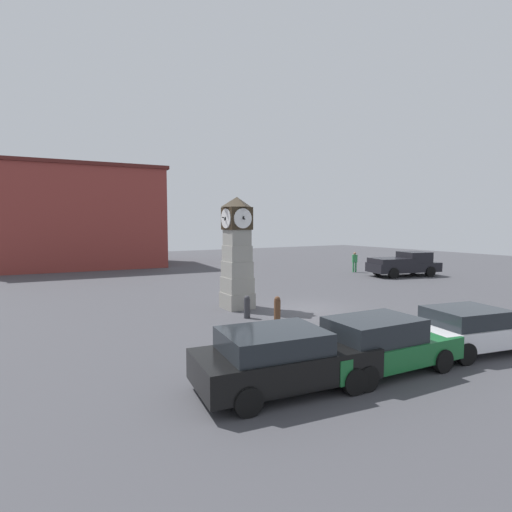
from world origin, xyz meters
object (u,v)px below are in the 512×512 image
(car_navy_sedan, at_px, (282,358))
(car_near_tower, at_px, (380,344))
(pickup_truck, at_px, (404,264))
(bollard_near_tower, at_px, (247,307))
(bollard_mid_row, at_px, (277,309))
(pedestrian_crossing_lot, at_px, (355,261))
(car_by_building, at_px, (471,329))
(clock_tower, at_px, (237,256))

(car_navy_sedan, distance_m, car_near_tower, 2.99)
(pickup_truck, bearing_deg, bollard_near_tower, -161.56)
(bollard_mid_row, bearing_deg, pickup_truck, 23.00)
(bollard_mid_row, bearing_deg, pedestrian_crossing_lot, 35.56)
(pedestrian_crossing_lot, bearing_deg, car_navy_sedan, -138.80)
(bollard_mid_row, height_order, car_near_tower, car_near_tower)
(car_navy_sedan, bearing_deg, car_by_building, -5.54)
(bollard_near_tower, xyz_separation_m, bollard_mid_row, (0.71, -1.26, 0.05))
(car_near_tower, relative_size, pickup_truck, 0.77)
(bollard_near_tower, xyz_separation_m, pickup_truck, (17.12, 5.71, 0.44))
(car_near_tower, bearing_deg, pedestrian_crossing_lot, 46.87)
(bollard_mid_row, height_order, pedestrian_crossing_lot, pedestrian_crossing_lot)
(bollard_near_tower, bearing_deg, car_by_building, -62.61)
(pedestrian_crossing_lot, bearing_deg, car_by_building, -124.83)
(car_near_tower, distance_m, pickup_truck, 21.39)
(clock_tower, height_order, car_near_tower, clock_tower)
(car_near_tower, relative_size, car_by_building, 1.04)
(clock_tower, distance_m, pickup_truck, 17.01)
(car_by_building, bearing_deg, bollard_near_tower, 117.39)
(car_navy_sedan, height_order, car_by_building, car_navy_sedan)
(pickup_truck, height_order, pedestrian_crossing_lot, pickup_truck)
(car_near_tower, height_order, car_by_building, car_near_tower)
(bollard_mid_row, bearing_deg, bollard_near_tower, 119.28)
(car_near_tower, distance_m, pedestrian_crossing_lot, 22.72)
(clock_tower, bearing_deg, bollard_near_tower, -106.70)
(bollard_mid_row, relative_size, car_by_building, 0.25)
(car_by_building, bearing_deg, clock_tower, 109.09)
(pickup_truck, bearing_deg, car_by_building, -135.17)
(clock_tower, relative_size, pedestrian_crossing_lot, 3.14)
(car_near_tower, height_order, pedestrian_crossing_lot, pedestrian_crossing_lot)
(car_near_tower, height_order, pickup_truck, pickup_truck)
(car_navy_sedan, relative_size, pickup_truck, 0.80)
(clock_tower, bearing_deg, bollard_mid_row, -88.06)
(bollard_near_tower, height_order, car_navy_sedan, car_navy_sedan)
(bollard_near_tower, bearing_deg, car_navy_sedan, -113.12)
(bollard_near_tower, height_order, bollard_mid_row, bollard_mid_row)
(car_by_building, bearing_deg, pickup_truck, 44.83)
(car_near_tower, bearing_deg, bollard_near_tower, 90.49)
(bollard_near_tower, xyz_separation_m, car_by_building, (3.87, -7.47, 0.22))
(clock_tower, distance_m, pedestrian_crossing_lot, 16.80)
(bollard_near_tower, distance_m, pickup_truck, 18.05)
(bollard_mid_row, height_order, pickup_truck, pickup_truck)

